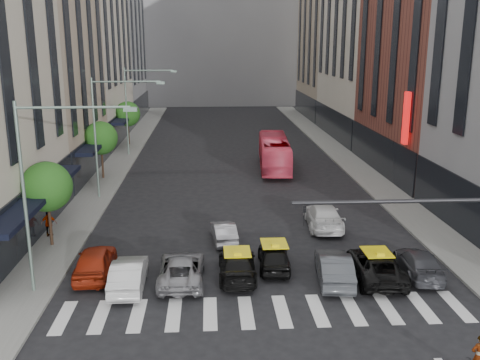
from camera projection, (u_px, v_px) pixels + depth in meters
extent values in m
plane|color=black|center=(273.00, 329.00, 22.33)|extent=(160.00, 160.00, 0.00)
cube|color=slate|center=(115.00, 168.00, 50.65)|extent=(3.00, 96.00, 0.15)
cube|color=slate|center=(353.00, 165.00, 51.98)|extent=(3.00, 96.00, 0.15)
cube|color=tan|center=(37.00, 38.00, 45.41)|extent=(8.00, 16.00, 24.00)
cube|color=gray|center=(111.00, 19.00, 80.43)|extent=(8.00, 18.00, 30.00)
cube|color=brown|center=(433.00, 26.00, 46.17)|extent=(8.00, 18.00, 26.00)
cube|color=tan|center=(333.00, 27.00, 82.65)|extent=(8.00, 18.00, 28.00)
cube|color=gray|center=(220.00, 7.00, 99.99)|extent=(30.00, 10.00, 36.00)
cylinder|color=black|center=(50.00, 219.00, 30.88)|extent=(0.18, 0.18, 3.15)
sphere|color=#164C15|center=(47.00, 187.00, 30.40)|extent=(2.88, 2.88, 2.88)
cylinder|color=black|center=(102.00, 160.00, 46.35)|extent=(0.18, 0.18, 3.15)
sphere|color=#164C15|center=(101.00, 138.00, 45.87)|extent=(2.88, 2.88, 2.88)
cylinder|color=black|center=(128.00, 131.00, 61.81)|extent=(0.18, 0.18, 3.15)
sphere|color=#164C15|center=(128.00, 114.00, 61.33)|extent=(2.88, 2.88, 2.88)
cylinder|color=gray|center=(25.00, 200.00, 24.40)|extent=(0.16, 0.16, 9.00)
cylinder|color=gray|center=(73.00, 107.00, 23.50)|extent=(5.00, 0.12, 0.12)
cube|color=gray|center=(130.00, 109.00, 23.67)|extent=(0.60, 0.25, 0.18)
cylinder|color=gray|center=(95.00, 139.00, 39.87)|extent=(0.16, 0.16, 9.00)
cylinder|color=gray|center=(126.00, 82.00, 38.96)|extent=(5.00, 0.12, 0.12)
cube|color=gray|center=(161.00, 83.00, 39.13)|extent=(0.60, 0.25, 0.18)
cylinder|color=gray|center=(127.00, 112.00, 55.33)|extent=(0.16, 0.16, 9.00)
cylinder|color=gray|center=(149.00, 70.00, 54.43)|extent=(5.00, 0.12, 0.12)
cube|color=gray|center=(174.00, 71.00, 54.60)|extent=(0.60, 0.25, 0.18)
cylinder|color=black|center=(422.00, 201.00, 20.24)|extent=(10.00, 0.16, 0.16)
imported|color=black|center=(304.00, 216.00, 20.10)|extent=(0.13, 0.16, 0.80)
cube|color=red|center=(406.00, 118.00, 40.90)|extent=(0.30, 0.70, 4.00)
imported|color=maroon|center=(95.00, 261.00, 27.31)|extent=(1.99, 4.58, 1.54)
imported|color=#B8B8B8|center=(129.00, 274.00, 25.92)|extent=(1.60, 4.40, 1.44)
imported|color=gray|center=(181.00, 269.00, 26.65)|extent=(2.25, 4.83, 1.34)
imported|color=black|center=(237.00, 265.00, 27.16)|extent=(1.98, 4.68, 1.35)
imported|color=black|center=(274.00, 256.00, 28.19)|extent=(1.84, 4.11, 1.37)
imported|color=#383B3F|center=(334.00, 267.00, 26.64)|extent=(2.05, 4.68, 1.49)
imported|color=black|center=(376.00, 265.00, 26.98)|extent=(2.62, 5.17, 1.40)
imported|color=#3D3E44|center=(419.00, 263.00, 27.39)|extent=(2.28, 4.65, 1.30)
imported|color=#A8A7AC|center=(224.00, 232.00, 32.02)|extent=(1.66, 3.82, 1.22)
imported|color=silver|center=(323.00, 216.00, 34.48)|extent=(2.40, 5.34, 1.52)
imported|color=#F74867|center=(274.00, 153.00, 50.41)|extent=(3.36, 11.22, 3.08)
imported|color=gray|center=(49.00, 223.00, 32.43)|extent=(0.96, 0.41, 1.63)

